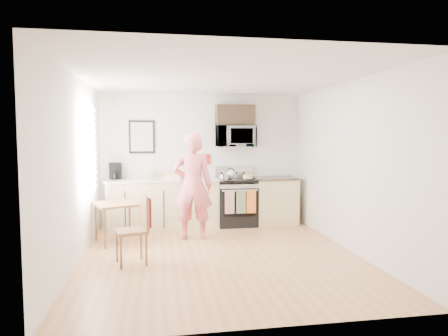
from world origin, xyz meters
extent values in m
plane|color=#AA7342|center=(0.00, 0.00, 0.00)|extent=(4.60, 4.60, 0.00)
cube|color=white|center=(0.00, 2.30, 1.30)|extent=(4.00, 0.04, 2.60)
cube|color=white|center=(0.00, -2.30, 1.30)|extent=(4.00, 0.04, 2.60)
cube|color=white|center=(-2.00, 0.00, 1.30)|extent=(0.04, 4.60, 2.60)
cube|color=white|center=(2.00, 0.00, 1.30)|extent=(0.04, 4.60, 2.60)
cube|color=silver|center=(0.00, 0.00, 2.60)|extent=(4.00, 4.60, 0.04)
cube|color=white|center=(-1.98, 0.80, 1.55)|extent=(0.02, 1.40, 1.50)
cube|color=white|center=(-1.97, 0.80, 1.55)|extent=(0.01, 1.30, 1.40)
cube|color=beige|center=(-0.80, 2.00, 0.45)|extent=(2.10, 0.60, 0.90)
cube|color=beige|center=(-0.80, 2.00, 0.92)|extent=(2.14, 0.64, 0.04)
cube|color=beige|center=(1.43, 2.00, 0.45)|extent=(0.84, 0.60, 0.90)
cube|color=black|center=(1.43, 2.00, 0.92)|extent=(0.88, 0.64, 0.04)
cube|color=black|center=(0.63, 1.97, 0.39)|extent=(0.76, 0.65, 0.77)
cube|color=black|center=(0.63, 1.66, 0.45)|extent=(0.61, 0.02, 0.45)
cube|color=#BBBBC0|center=(0.63, 1.66, 0.78)|extent=(0.74, 0.02, 0.14)
cylinder|color=#BBBBC0|center=(0.63, 1.61, 0.74)|extent=(0.68, 0.02, 0.02)
cube|color=black|center=(0.63, 1.97, 0.90)|extent=(0.76, 0.65, 0.04)
cube|color=#BBBBC0|center=(0.63, 2.25, 1.04)|extent=(0.76, 0.08, 0.24)
cube|color=beige|center=(0.43, 1.61, 0.52)|extent=(0.18, 0.02, 0.44)
cube|color=#4F6644|center=(0.65, 1.61, 0.52)|extent=(0.18, 0.02, 0.44)
cube|color=orange|center=(0.85, 1.61, 0.52)|extent=(0.18, 0.02, 0.44)
imported|color=#BBBBC0|center=(0.63, 2.08, 1.76)|extent=(0.76, 0.51, 0.42)
cube|color=black|center=(0.63, 2.12, 2.18)|extent=(0.76, 0.35, 0.40)
cube|color=black|center=(-1.20, 2.28, 1.75)|extent=(0.50, 0.03, 0.65)
cube|color=#A9AEA4|center=(-1.20, 2.26, 1.75)|extent=(0.42, 0.01, 0.56)
cube|color=red|center=(0.05, 2.28, 1.30)|extent=(0.20, 0.02, 0.20)
imported|color=#BE3437|center=(-0.32, 1.02, 0.91)|extent=(0.72, 0.53, 1.83)
cube|color=brown|center=(-1.56, 1.01, 0.65)|extent=(0.71, 0.71, 0.04)
cylinder|color=brown|center=(-1.72, 0.63, 0.31)|extent=(0.04, 0.04, 0.63)
cylinder|color=brown|center=(-1.18, 0.85, 0.31)|extent=(0.04, 0.04, 0.63)
cylinder|color=brown|center=(-1.94, 1.17, 0.31)|extent=(0.04, 0.04, 0.63)
cylinder|color=brown|center=(-1.40, 1.39, 0.31)|extent=(0.04, 0.04, 0.63)
cube|color=brown|center=(-1.27, -0.20, 0.46)|extent=(0.48, 0.48, 0.04)
cube|color=brown|center=(-1.09, -0.15, 0.71)|extent=(0.14, 0.40, 0.48)
cube|color=maroon|center=(-1.06, -0.15, 0.72)|extent=(0.15, 0.36, 0.40)
cylinder|color=brown|center=(-1.39, -0.41, 0.22)|extent=(0.03, 0.03, 0.44)
cylinder|color=brown|center=(-1.06, -0.32, 0.22)|extent=(0.03, 0.03, 0.44)
cylinder|color=brown|center=(-1.47, -0.08, 0.22)|extent=(0.03, 0.03, 0.44)
cylinder|color=brown|center=(-1.15, 0.00, 0.22)|extent=(0.03, 0.03, 0.44)
cube|color=brown|center=(-0.29, 2.08, 1.04)|extent=(0.10, 0.13, 0.19)
cylinder|color=red|center=(-0.12, 2.22, 1.01)|extent=(0.11, 0.11, 0.14)
imported|color=white|center=(-0.76, 2.03, 0.97)|extent=(0.27, 0.27, 0.05)
cube|color=tan|center=(-1.12, 2.03, 1.07)|extent=(0.11, 0.11, 0.26)
cube|color=black|center=(-1.70, 2.13, 1.10)|extent=(0.25, 0.27, 0.32)
cylinder|color=black|center=(-1.70, 2.03, 1.02)|extent=(0.12, 0.12, 0.12)
cube|color=tan|center=(-0.61, 1.78, 1.00)|extent=(0.34, 0.24, 0.11)
cylinder|color=black|center=(0.84, 1.89, 0.93)|extent=(0.25, 0.25, 0.01)
cylinder|color=tan|center=(0.84, 1.89, 0.97)|extent=(0.20, 0.20, 0.07)
sphere|color=white|center=(0.53, 2.04, 1.01)|extent=(0.17, 0.17, 0.17)
cone|color=white|center=(0.53, 2.04, 1.10)|extent=(0.05, 0.05, 0.05)
torus|color=black|center=(0.53, 2.04, 1.06)|extent=(0.15, 0.02, 0.15)
cylinder|color=#BBBBC0|center=(0.37, 1.90, 0.97)|extent=(0.20, 0.20, 0.10)
cylinder|color=black|center=(0.33, 1.76, 1.01)|extent=(0.06, 0.18, 0.02)
camera|label=1|loc=(-0.89, -5.72, 1.75)|focal=32.00mm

